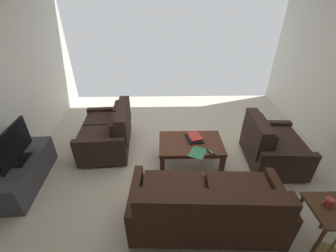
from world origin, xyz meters
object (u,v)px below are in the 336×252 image
(sofa_main, at_px, (207,207))
(tv_stand, at_px, (25,172))
(book_stack, at_px, (194,138))
(flat_tv, at_px, (13,145))
(armchair_side, at_px, (271,146))
(loveseat_near, at_px, (109,132))
(end_table, at_px, (330,216))
(coffee_table, at_px, (191,146))
(loose_magazine, at_px, (198,153))
(coffee_mug, at_px, (329,202))
(tv_remote, at_px, (211,152))

(sofa_main, bearing_deg, tv_stand, -17.23)
(tv_stand, relative_size, book_stack, 3.89)
(flat_tv, xyz_separation_m, armchair_side, (-3.79, -0.38, -0.36))
(loveseat_near, distance_m, tv_stand, 1.39)
(end_table, xyz_separation_m, tv_stand, (3.77, -1.03, -0.28))
(coffee_table, height_order, book_stack, book_stack)
(loveseat_near, distance_m, book_stack, 1.54)
(flat_tv, height_order, armchair_side, flat_tv)
(coffee_table, bearing_deg, book_stack, -126.29)
(end_table, xyz_separation_m, armchair_side, (-0.01, -1.42, -0.15))
(sofa_main, bearing_deg, loose_magazine, -90.79)
(coffee_mug, distance_m, book_stack, 1.88)
(coffee_table, relative_size, book_stack, 3.17)
(armchair_side, distance_m, loose_magazine, 1.27)
(loveseat_near, xyz_separation_m, loose_magazine, (-1.49, 0.77, 0.11))
(flat_tv, distance_m, tv_remote, 2.76)
(coffee_table, distance_m, book_stack, 0.15)
(coffee_table, height_order, armchair_side, armchair_side)
(sofa_main, height_order, coffee_mug, sofa_main)
(armchair_side, bearing_deg, end_table, 89.49)
(end_table, relative_size, flat_tv, 0.79)
(coffee_table, bearing_deg, tv_remote, 134.44)
(tv_remote, xyz_separation_m, loose_magazine, (0.19, 0.00, -0.01))
(coffee_mug, bearing_deg, loveseat_near, -35.16)
(flat_tv, xyz_separation_m, coffee_mug, (-3.72, 0.99, -0.04))
(loose_magazine, bearing_deg, tv_stand, 30.08)
(end_table, xyz_separation_m, book_stack, (1.23, -1.50, -0.02))
(sofa_main, distance_m, flat_tv, 2.68)
(loveseat_near, distance_m, end_table, 3.32)
(coffee_table, relative_size, tv_remote, 6.29)
(armchair_side, relative_size, tv_remote, 6.50)
(tv_stand, bearing_deg, loose_magazine, -177.63)
(sofa_main, bearing_deg, book_stack, -90.27)
(tv_stand, xyz_separation_m, armchair_side, (-3.79, -0.38, 0.13))
(loveseat_near, bearing_deg, tv_stand, 39.49)
(coffee_table, distance_m, armchair_side, 1.31)
(tv_stand, height_order, coffee_mug, coffee_mug)
(armchair_side, bearing_deg, loose_magazine, 12.71)
(tv_stand, xyz_separation_m, tv_remote, (-2.74, -0.11, 0.24))
(flat_tv, bearing_deg, tv_stand, 64.70)
(end_table, height_order, loose_magazine, end_table)
(coffee_table, xyz_separation_m, tv_stand, (2.48, 0.38, -0.16))
(end_table, distance_m, coffee_mug, 0.18)
(coffee_table, bearing_deg, sofa_main, 92.85)
(book_stack, bearing_deg, sofa_main, 89.73)
(tv_remote, bearing_deg, armchair_side, -165.22)
(armchair_side, xyz_separation_m, book_stack, (1.24, -0.08, 0.14))
(sofa_main, distance_m, coffee_mug, 1.24)
(book_stack, bearing_deg, coffee_mug, 128.97)
(coffee_table, height_order, loose_magazine, loose_magazine)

